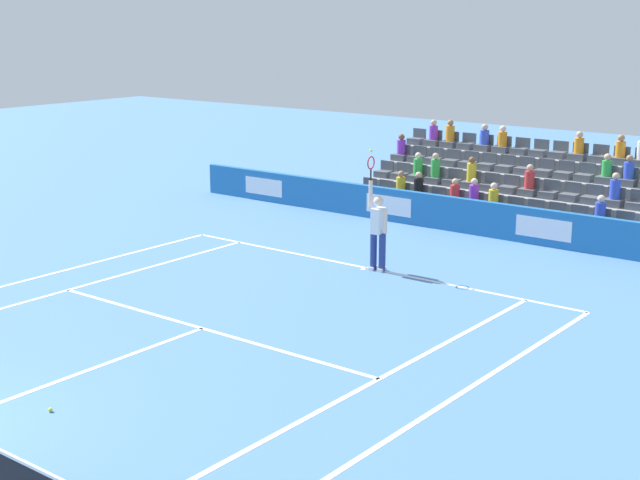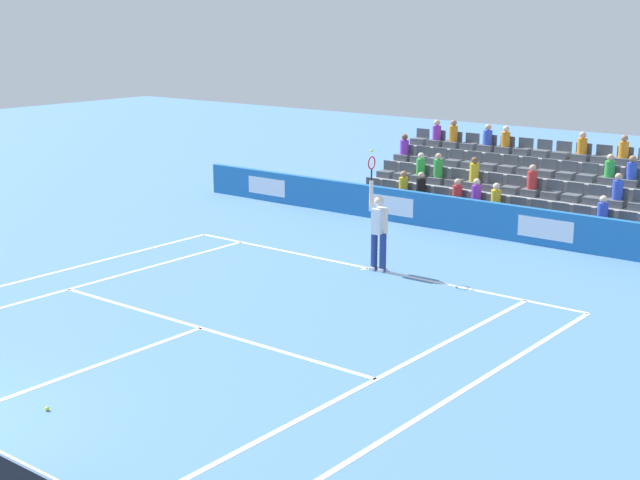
{
  "view_description": "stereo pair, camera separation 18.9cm",
  "coord_description": "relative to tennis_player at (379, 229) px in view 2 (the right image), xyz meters",
  "views": [
    {
      "loc": [
        -12.12,
        5.47,
        5.89
      ],
      "look_at": [
        -0.16,
        -9.88,
        1.1
      ],
      "focal_mm": 51.86,
      "sensor_mm": 36.0,
      "label": 1
    },
    {
      "loc": [
        -12.27,
        5.36,
        5.89
      ],
      "look_at": [
        -0.16,
        -9.88,
        1.1
      ],
      "focal_mm": 51.86,
      "sensor_mm": 36.0,
      "label": 2
    }
  ],
  "objects": [
    {
      "name": "line_centre_mark",
      "position": [
        0.32,
        0.09,
        -0.99
      ],
      "size": [
        0.1,
        0.2,
        0.01
      ],
      "primitive_type": "cube",
      "color": "white",
      "rests_on": "ground"
    },
    {
      "name": "loose_tennis_ball",
      "position": [
        -0.59,
        9.62,
        -0.96
      ],
      "size": [
        0.07,
        0.07,
        0.07
      ],
      "primitive_type": "sphere",
      "color": "#D1E533",
      "rests_on": "ground"
    },
    {
      "name": "line_centre_service",
      "position": [
        0.32,
        8.68,
        -0.99
      ],
      "size": [
        0.1,
        6.4,
        0.01
      ],
      "primitive_type": "cube",
      "color": "white",
      "rests_on": "ground"
    },
    {
      "name": "line_singles_sideline_right",
      "position": [
        -3.8,
        5.94,
        -0.99
      ],
      "size": [
        0.1,
        11.89,
        0.01
      ],
      "primitive_type": "cube",
      "color": "white",
      "rests_on": "ground"
    },
    {
      "name": "line_baseline",
      "position": [
        0.32,
        -0.01,
        -0.99
      ],
      "size": [
        10.97,
        0.1,
        0.01
      ],
      "primitive_type": "cube",
      "color": "white",
      "rests_on": "ground"
    },
    {
      "name": "line_service",
      "position": [
        0.32,
        5.48,
        -0.99
      ],
      "size": [
        8.23,
        0.1,
        0.01
      ],
      "primitive_type": "cube",
      "color": "white",
      "rests_on": "ground"
    },
    {
      "name": "line_doubles_sideline_left",
      "position": [
        5.8,
        5.94,
        -0.99
      ],
      "size": [
        0.1,
        11.89,
        0.01
      ],
      "primitive_type": "cube",
      "color": "white",
      "rests_on": "ground"
    },
    {
      "name": "sponsor_barrier",
      "position": [
        0.32,
        -4.64,
        -0.51
      ],
      "size": [
        19.24,
        0.22,
        0.96
      ],
      "color": "#1E66AD",
      "rests_on": "ground"
    },
    {
      "name": "stadium_stand",
      "position": [
        0.32,
        -7.57,
        -0.3
      ],
      "size": [
        8.68,
        3.8,
        2.59
      ],
      "color": "gray",
      "rests_on": "ground"
    },
    {
      "name": "tennis_player",
      "position": [
        0.0,
        0.0,
        0.0
      ],
      "size": [
        0.53,
        0.37,
        2.85
      ],
      "color": "navy",
      "rests_on": "ground"
    },
    {
      "name": "line_doubles_sideline_right",
      "position": [
        -5.17,
        5.94,
        -0.99
      ],
      "size": [
        0.1,
        11.89,
        0.01
      ],
      "primitive_type": "cube",
      "color": "white",
      "rests_on": "ground"
    },
    {
      "name": "line_singles_sideline_left",
      "position": [
        4.43,
        5.94,
        -0.99
      ],
      "size": [
        0.1,
        11.89,
        0.01
      ],
      "primitive_type": "cube",
      "color": "white",
      "rests_on": "ground"
    }
  ]
}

